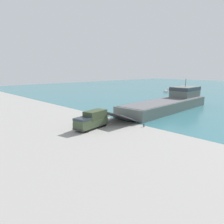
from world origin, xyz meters
name	(u,v)px	position (x,y,z in m)	size (l,w,h in m)	color
ground_plane	(103,123)	(0.00, 0.00, 0.00)	(240.00, 240.00, 0.00)	gray
landing_craft	(170,102)	(0.85, 23.74, 2.03)	(10.06, 38.75, 8.12)	#56605B
military_truck	(92,120)	(1.80, -4.48, 1.64)	(3.91, 7.60, 3.25)	#3D4C33
soldier_on_ramp	(89,120)	(-0.51, -3.30, 1.01)	(0.48, 0.48, 1.75)	#6B664C
moored_boat_a	(170,91)	(-24.20, 63.33, 0.65)	(3.26, 6.65, 1.97)	white
mooring_bollard	(144,125)	(7.84, 3.52, 0.36)	(0.28, 0.28, 0.67)	#333338
cargo_crate	(79,127)	(0.87, -6.61, 0.43)	(0.86, 1.04, 0.86)	#6B664C
shoreline_rock_a	(103,115)	(-6.28, 5.37, 0.00)	(0.69, 0.69, 0.69)	gray
shoreline_rock_b	(108,116)	(-4.38, 5.16, 0.00)	(0.83, 0.83, 0.83)	gray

